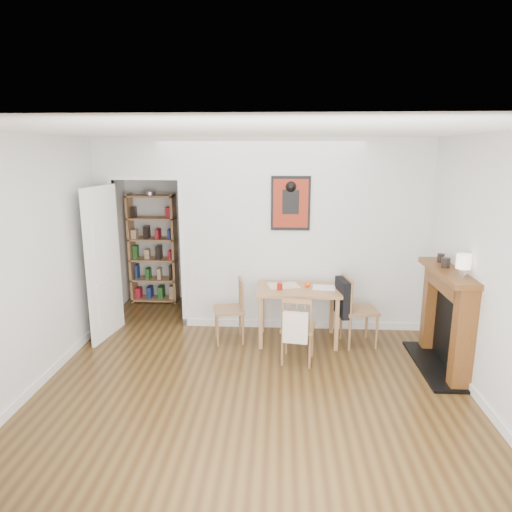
# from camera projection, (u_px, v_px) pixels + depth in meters

# --- Properties ---
(ground) EXTENTS (5.20, 5.20, 0.00)m
(ground) POSITION_uv_depth(u_px,v_px,m) (255.00, 372.00, 5.14)
(ground) COLOR brown
(ground) RESTS_ON ground
(room_shell) EXTENTS (5.20, 5.20, 5.20)m
(room_shell) POSITION_uv_depth(u_px,v_px,m) (268.00, 237.00, 6.14)
(room_shell) COLOR silver
(room_shell) RESTS_ON ground
(dining_table) EXTENTS (1.05, 0.67, 0.72)m
(dining_table) POSITION_uv_depth(u_px,v_px,m) (298.00, 294.00, 5.85)
(dining_table) COLOR #9A7448
(dining_table) RESTS_ON ground
(chair_left) EXTENTS (0.49, 0.49, 0.83)m
(chair_left) POSITION_uv_depth(u_px,v_px,m) (229.00, 310.00, 5.89)
(chair_left) COLOR olive
(chair_left) RESTS_ON ground
(chair_right) EXTENTS (0.58, 0.53, 0.90)m
(chair_right) POSITION_uv_depth(u_px,v_px,m) (358.00, 310.00, 5.77)
(chair_right) COLOR olive
(chair_right) RESTS_ON ground
(chair_front) EXTENTS (0.47, 0.51, 0.82)m
(chair_front) POSITION_uv_depth(u_px,v_px,m) (298.00, 328.00, 5.30)
(chair_front) COLOR olive
(chair_front) RESTS_ON ground
(bookshelf) EXTENTS (0.75, 0.30, 1.77)m
(bookshelf) POSITION_uv_depth(u_px,v_px,m) (153.00, 249.00, 7.37)
(bookshelf) COLOR #9A7448
(bookshelf) RESTS_ON ground
(fireplace) EXTENTS (0.45, 1.25, 1.16)m
(fireplace) POSITION_uv_depth(u_px,v_px,m) (447.00, 316.00, 5.13)
(fireplace) COLOR brown
(fireplace) RESTS_ON ground
(red_glass) EXTENTS (0.07, 0.07, 0.09)m
(red_glass) POSITION_uv_depth(u_px,v_px,m) (280.00, 286.00, 5.74)
(red_glass) COLOR maroon
(red_glass) RESTS_ON dining_table
(orange_fruit) EXTENTS (0.08, 0.08, 0.08)m
(orange_fruit) POSITION_uv_depth(u_px,v_px,m) (308.00, 284.00, 5.86)
(orange_fruit) COLOR #F44C0C
(orange_fruit) RESTS_ON dining_table
(placemat) EXTENTS (0.45, 0.37, 0.00)m
(placemat) POSITION_uv_depth(u_px,v_px,m) (284.00, 285.00, 5.93)
(placemat) COLOR #F0E4C6
(placemat) RESTS_ON dining_table
(notebook) EXTENTS (0.31, 0.24, 0.01)m
(notebook) POSITION_uv_depth(u_px,v_px,m) (324.00, 288.00, 5.83)
(notebook) COLOR silver
(notebook) RESTS_ON dining_table
(mantel_lamp) EXTENTS (0.15, 0.15, 0.24)m
(mantel_lamp) POSITION_uv_depth(u_px,v_px,m) (464.00, 263.00, 4.68)
(mantel_lamp) COLOR silver
(mantel_lamp) RESTS_ON fireplace
(ceramic_jar_a) EXTENTS (0.09, 0.09, 0.11)m
(ceramic_jar_a) POSITION_uv_depth(u_px,v_px,m) (446.00, 263.00, 5.07)
(ceramic_jar_a) COLOR black
(ceramic_jar_a) RESTS_ON fireplace
(ceramic_jar_b) EXTENTS (0.08, 0.08, 0.10)m
(ceramic_jar_b) POSITION_uv_depth(u_px,v_px,m) (441.00, 258.00, 5.31)
(ceramic_jar_b) COLOR black
(ceramic_jar_b) RESTS_ON fireplace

